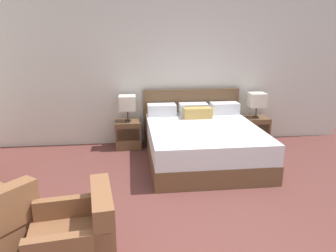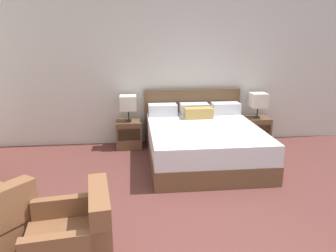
{
  "view_description": "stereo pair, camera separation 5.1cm",
  "coord_description": "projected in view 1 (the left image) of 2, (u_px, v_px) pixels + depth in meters",
  "views": [
    {
      "loc": [
        -0.52,
        -2.39,
        1.97
      ],
      "look_at": [
        0.0,
        1.96,
        0.75
      ],
      "focal_mm": 35.0,
      "sensor_mm": 36.0,
      "label": 1
    },
    {
      "loc": [
        -0.47,
        -2.39,
        1.97
      ],
      "look_at": [
        0.0,
        1.96,
        0.75
      ],
      "focal_mm": 35.0,
      "sensor_mm": 36.0,
      "label": 2
    }
  ],
  "objects": [
    {
      "name": "armchair_companion",
      "position": [
        76.0,
        245.0,
        2.72
      ],
      "size": [
        0.77,
        0.76,
        0.76
      ],
      "color": "brown",
      "rests_on": "ground"
    },
    {
      "name": "nightstand_left",
      "position": [
        128.0,
        134.0,
        5.89
      ],
      "size": [
        0.45,
        0.41,
        0.49
      ],
      "color": "brown",
      "rests_on": "ground"
    },
    {
      "name": "table_lamp_left",
      "position": [
        127.0,
        103.0,
        5.74
      ],
      "size": [
        0.29,
        0.29,
        0.46
      ],
      "color": "#332D28",
      "rests_on": "nightstand_left"
    },
    {
      "name": "wall_back",
      "position": [
        157.0,
        68.0,
        5.93
      ],
      "size": [
        7.23,
        0.06,
        2.79
      ],
      "primitive_type": "cube",
      "color": "beige",
      "rests_on": "ground"
    },
    {
      "name": "table_lamp_right",
      "position": [
        257.0,
        100.0,
        6.01
      ],
      "size": [
        0.29,
        0.29,
        0.46
      ],
      "color": "#332D28",
      "rests_on": "nightstand_right"
    },
    {
      "name": "bed",
      "position": [
        202.0,
        141.0,
        5.28
      ],
      "size": [
        1.79,
        2.09,
        1.01
      ],
      "color": "brown",
      "rests_on": "ground"
    },
    {
      "name": "nightstand_right",
      "position": [
        255.0,
        130.0,
        6.16
      ],
      "size": [
        0.45,
        0.41,
        0.49
      ],
      "color": "brown",
      "rests_on": "ground"
    }
  ]
}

